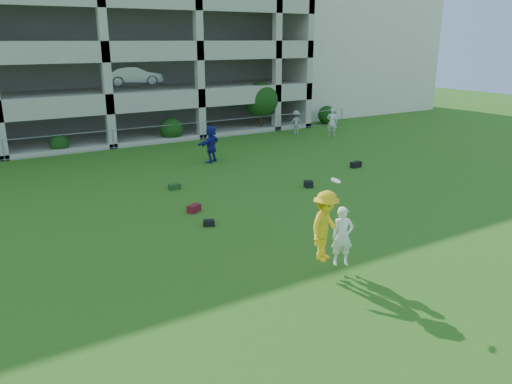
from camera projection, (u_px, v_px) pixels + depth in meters
ground at (297, 264)px, 14.78m from camera, size 100.00×100.00×0.00m
stucco_building at (322, 54)px, 47.61m from camera, size 16.00×14.00×10.00m
bystander_d at (211, 144)px, 26.83m from camera, size 1.88×1.48×2.00m
bystander_e at (332, 122)px, 34.04m from camera, size 0.85×0.81×1.95m
bystander_f at (296, 122)px, 34.98m from camera, size 1.17×0.85×1.63m
bag_red_a at (194, 208)px, 19.24m from camera, size 0.63×0.53×0.28m
bag_black_b at (209, 223)px, 17.81m from camera, size 0.47×0.39×0.22m
crate_d at (308, 184)px, 22.44m from camera, size 0.45×0.45×0.30m
bag_black_e at (356, 165)px, 25.92m from camera, size 0.63×0.37×0.30m
bag_green_g at (175, 187)px, 22.12m from camera, size 0.51×0.31×0.25m
frisbee_contest at (329, 228)px, 13.81m from camera, size 1.62×1.24×2.60m
parking_garage at (72, 45)px, 35.63m from camera, size 30.00×14.00×12.00m
fence at (113, 139)px, 30.12m from camera, size 36.06×0.06×1.20m
shrub_row at (179, 117)px, 32.71m from camera, size 34.38×2.52×3.50m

